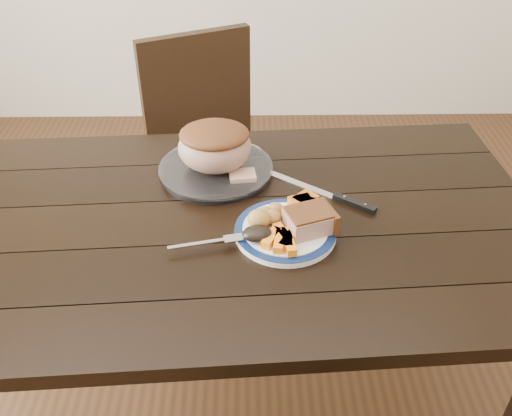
{
  "coord_description": "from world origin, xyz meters",
  "views": [
    {
      "loc": [
        0.06,
        -1.13,
        1.63
      ],
      "look_at": [
        0.08,
        -0.02,
        0.8
      ],
      "focal_mm": 40.0,
      "sensor_mm": 36.0,
      "label": 1
    }
  ],
  "objects_px": {
    "chair_far": "(210,148)",
    "carving_knife": "(341,198)",
    "serving_platter": "(216,170)",
    "pork_slice": "(309,221)",
    "dining_table": "(225,248)",
    "dinner_plate": "(285,232)",
    "roast_joint": "(215,148)",
    "fork": "(211,242)"
  },
  "relations": [
    {
      "from": "dinner_plate",
      "to": "fork",
      "type": "distance_m",
      "value": 0.18
    },
    {
      "from": "pork_slice",
      "to": "dinner_plate",
      "type": "bearing_deg",
      "value": 175.24
    },
    {
      "from": "pork_slice",
      "to": "chair_far",
      "type": "bearing_deg",
      "value": 109.91
    },
    {
      "from": "dining_table",
      "to": "dinner_plate",
      "type": "relative_size",
      "value": 6.69
    },
    {
      "from": "dinner_plate",
      "to": "pork_slice",
      "type": "relative_size",
      "value": 2.29
    },
    {
      "from": "chair_far",
      "to": "dinner_plate",
      "type": "distance_m",
      "value": 0.86
    },
    {
      "from": "carving_knife",
      "to": "fork",
      "type": "bearing_deg",
      "value": -114.0
    },
    {
      "from": "serving_platter",
      "to": "carving_knife",
      "type": "relative_size",
      "value": 1.15
    },
    {
      "from": "dinner_plate",
      "to": "carving_knife",
      "type": "bearing_deg",
      "value": 41.99
    },
    {
      "from": "roast_joint",
      "to": "fork",
      "type": "bearing_deg",
      "value": -89.46
    },
    {
      "from": "serving_platter",
      "to": "fork",
      "type": "xyz_separation_m",
      "value": [
        0.0,
        -0.32,
        0.01
      ]
    },
    {
      "from": "pork_slice",
      "to": "carving_knife",
      "type": "relative_size",
      "value": 0.4
    },
    {
      "from": "carving_knife",
      "to": "chair_far",
      "type": "bearing_deg",
      "value": 156.93
    },
    {
      "from": "dinner_plate",
      "to": "serving_platter",
      "type": "distance_m",
      "value": 0.33
    },
    {
      "from": "carving_knife",
      "to": "dining_table",
      "type": "bearing_deg",
      "value": -129.35
    },
    {
      "from": "serving_platter",
      "to": "chair_far",
      "type": "bearing_deg",
      "value": 96.02
    },
    {
      "from": "chair_far",
      "to": "carving_knife",
      "type": "bearing_deg",
      "value": 97.04
    },
    {
      "from": "pork_slice",
      "to": "roast_joint",
      "type": "height_order",
      "value": "roast_joint"
    },
    {
      "from": "chair_far",
      "to": "carving_knife",
      "type": "distance_m",
      "value": 0.79
    },
    {
      "from": "dining_table",
      "to": "carving_knife",
      "type": "relative_size",
      "value": 6.1
    },
    {
      "from": "pork_slice",
      "to": "fork",
      "type": "relative_size",
      "value": 0.61
    },
    {
      "from": "dinner_plate",
      "to": "carving_knife",
      "type": "distance_m",
      "value": 0.21
    },
    {
      "from": "chair_far",
      "to": "pork_slice",
      "type": "distance_m",
      "value": 0.89
    },
    {
      "from": "dining_table",
      "to": "carving_knife",
      "type": "distance_m",
      "value": 0.33
    },
    {
      "from": "pork_slice",
      "to": "fork",
      "type": "bearing_deg",
      "value": -168.84
    },
    {
      "from": "chair_far",
      "to": "dinner_plate",
      "type": "relative_size",
      "value": 3.77
    },
    {
      "from": "dining_table",
      "to": "serving_platter",
      "type": "height_order",
      "value": "serving_platter"
    },
    {
      "from": "pork_slice",
      "to": "roast_joint",
      "type": "bearing_deg",
      "value": 129.97
    },
    {
      "from": "chair_far",
      "to": "carving_knife",
      "type": "relative_size",
      "value": 3.44
    },
    {
      "from": "dining_table",
      "to": "carving_knife",
      "type": "height_order",
      "value": "carving_knife"
    },
    {
      "from": "dining_table",
      "to": "carving_knife",
      "type": "xyz_separation_m",
      "value": [
        0.3,
        0.08,
        0.1
      ]
    },
    {
      "from": "dinner_plate",
      "to": "carving_knife",
      "type": "relative_size",
      "value": 0.91
    },
    {
      "from": "pork_slice",
      "to": "carving_knife",
      "type": "bearing_deg",
      "value": 55.3
    },
    {
      "from": "dinner_plate",
      "to": "carving_knife",
      "type": "xyz_separation_m",
      "value": [
        0.15,
        0.14,
        -0.0
      ]
    },
    {
      "from": "dining_table",
      "to": "roast_joint",
      "type": "height_order",
      "value": "roast_joint"
    },
    {
      "from": "roast_joint",
      "to": "dining_table",
      "type": "bearing_deg",
      "value": -82.39
    },
    {
      "from": "serving_platter",
      "to": "pork_slice",
      "type": "bearing_deg",
      "value": -50.03
    },
    {
      "from": "roast_joint",
      "to": "carving_knife",
      "type": "xyz_separation_m",
      "value": [
        0.33,
        -0.14,
        -0.08
      ]
    },
    {
      "from": "roast_joint",
      "to": "chair_far",
      "type": "bearing_deg",
      "value": 96.02
    },
    {
      "from": "serving_platter",
      "to": "pork_slice",
      "type": "height_order",
      "value": "pork_slice"
    },
    {
      "from": "dinner_plate",
      "to": "serving_platter",
      "type": "height_order",
      "value": "serving_platter"
    },
    {
      "from": "serving_platter",
      "to": "dinner_plate",
      "type": "bearing_deg",
      "value": -56.88
    }
  ]
}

